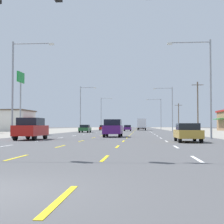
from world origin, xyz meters
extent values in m
plane|color=#4C4C4F|center=(0.00, 66.00, 0.00)|extent=(572.00, 572.00, 0.00)
cube|color=gray|center=(-24.75, 66.00, 0.00)|extent=(28.00, 440.00, 0.01)
cube|color=white|center=(-5.25, 14.50, 0.01)|extent=(0.14, 2.60, 0.01)
cube|color=white|center=(-5.25, 22.00, 0.01)|extent=(0.14, 2.60, 0.01)
cube|color=white|center=(-5.25, 29.50, 0.01)|extent=(0.14, 2.60, 0.01)
cube|color=white|center=(-5.25, 37.00, 0.01)|extent=(0.14, 2.60, 0.01)
cube|color=white|center=(-5.25, 44.50, 0.01)|extent=(0.14, 2.60, 0.01)
cube|color=white|center=(-5.25, 52.00, 0.01)|extent=(0.14, 2.60, 0.01)
cube|color=white|center=(-5.25, 59.50, 0.01)|extent=(0.14, 2.60, 0.01)
cube|color=white|center=(-5.25, 67.00, 0.01)|extent=(0.14, 2.60, 0.01)
cube|color=white|center=(-5.25, 74.50, 0.01)|extent=(0.14, 2.60, 0.01)
cube|color=white|center=(-5.25, 82.00, 0.01)|extent=(0.14, 2.60, 0.01)
cube|color=white|center=(-5.25, 89.50, 0.01)|extent=(0.14, 2.60, 0.01)
cube|color=white|center=(-5.25, 97.00, 0.01)|extent=(0.14, 2.60, 0.01)
cube|color=white|center=(-5.25, 104.50, 0.01)|extent=(0.14, 2.60, 0.01)
cube|color=white|center=(-5.25, 112.00, 0.01)|extent=(0.14, 2.60, 0.01)
cube|color=white|center=(-5.25, 119.50, 0.01)|extent=(0.14, 2.60, 0.01)
cube|color=white|center=(-5.25, 127.00, 0.01)|extent=(0.14, 2.60, 0.01)
cube|color=white|center=(-5.25, 134.50, 0.01)|extent=(0.14, 2.60, 0.01)
cube|color=white|center=(-5.25, 142.00, 0.01)|extent=(0.14, 2.60, 0.01)
cube|color=white|center=(-5.25, 149.50, 0.01)|extent=(0.14, 2.60, 0.01)
cube|color=white|center=(-5.25, 157.00, 0.01)|extent=(0.14, 2.60, 0.01)
cube|color=white|center=(-5.25, 164.50, 0.01)|extent=(0.14, 2.60, 0.01)
cube|color=white|center=(-5.25, 172.00, 0.01)|extent=(0.14, 2.60, 0.01)
cube|color=white|center=(-5.25, 179.50, 0.01)|extent=(0.14, 2.60, 0.01)
cube|color=white|center=(-5.25, 187.00, 0.01)|extent=(0.14, 2.60, 0.01)
cube|color=white|center=(-5.25, 194.50, 0.01)|extent=(0.14, 2.60, 0.01)
cube|color=white|center=(-5.25, 202.00, 0.01)|extent=(0.14, 2.60, 0.01)
cube|color=white|center=(-5.25, 209.50, 0.01)|extent=(0.14, 2.60, 0.01)
cube|color=white|center=(-5.25, 217.00, 0.01)|extent=(0.14, 2.60, 0.01)
cube|color=yellow|center=(-1.75, 7.00, 0.01)|extent=(0.14, 2.60, 0.01)
cube|color=yellow|center=(-1.75, 14.50, 0.01)|extent=(0.14, 2.60, 0.01)
cube|color=yellow|center=(-1.75, 22.00, 0.01)|extent=(0.14, 2.60, 0.01)
cube|color=yellow|center=(-1.75, 29.50, 0.01)|extent=(0.14, 2.60, 0.01)
cube|color=yellow|center=(-1.75, 37.00, 0.01)|extent=(0.14, 2.60, 0.01)
cube|color=yellow|center=(-1.75, 44.50, 0.01)|extent=(0.14, 2.60, 0.01)
cube|color=yellow|center=(-1.75, 52.00, 0.01)|extent=(0.14, 2.60, 0.01)
cube|color=yellow|center=(-1.75, 59.50, 0.01)|extent=(0.14, 2.60, 0.01)
cube|color=yellow|center=(-1.75, 67.00, 0.01)|extent=(0.14, 2.60, 0.01)
cube|color=yellow|center=(-1.75, 74.50, 0.01)|extent=(0.14, 2.60, 0.01)
cube|color=yellow|center=(-1.75, 82.00, 0.01)|extent=(0.14, 2.60, 0.01)
cube|color=yellow|center=(-1.75, 89.50, 0.01)|extent=(0.14, 2.60, 0.01)
cube|color=yellow|center=(-1.75, 97.00, 0.01)|extent=(0.14, 2.60, 0.01)
cube|color=yellow|center=(-1.75, 104.50, 0.01)|extent=(0.14, 2.60, 0.01)
cube|color=yellow|center=(-1.75, 112.00, 0.01)|extent=(0.14, 2.60, 0.01)
cube|color=yellow|center=(-1.75, 119.50, 0.01)|extent=(0.14, 2.60, 0.01)
cube|color=yellow|center=(-1.75, 127.00, 0.01)|extent=(0.14, 2.60, 0.01)
cube|color=yellow|center=(-1.75, 134.50, 0.01)|extent=(0.14, 2.60, 0.01)
cube|color=yellow|center=(-1.75, 142.00, 0.01)|extent=(0.14, 2.60, 0.01)
cube|color=yellow|center=(-1.75, 149.50, 0.01)|extent=(0.14, 2.60, 0.01)
cube|color=yellow|center=(-1.75, 157.00, 0.01)|extent=(0.14, 2.60, 0.01)
cube|color=yellow|center=(-1.75, 164.50, 0.01)|extent=(0.14, 2.60, 0.01)
cube|color=yellow|center=(-1.75, 172.00, 0.01)|extent=(0.14, 2.60, 0.01)
cube|color=yellow|center=(-1.75, 179.50, 0.01)|extent=(0.14, 2.60, 0.01)
cube|color=yellow|center=(-1.75, 187.00, 0.01)|extent=(0.14, 2.60, 0.01)
cube|color=yellow|center=(-1.75, 194.50, 0.01)|extent=(0.14, 2.60, 0.01)
cube|color=yellow|center=(-1.75, 202.00, 0.01)|extent=(0.14, 2.60, 0.01)
cube|color=yellow|center=(-1.75, 209.50, 0.01)|extent=(0.14, 2.60, 0.01)
cube|color=yellow|center=(-1.75, 217.00, 0.01)|extent=(0.14, 2.60, 0.01)
cube|color=yellow|center=(1.75, -0.50, 0.01)|extent=(0.14, 2.60, 0.01)
cube|color=yellow|center=(1.75, 7.00, 0.01)|extent=(0.14, 2.60, 0.01)
cube|color=yellow|center=(1.75, 14.50, 0.01)|extent=(0.14, 2.60, 0.01)
cube|color=yellow|center=(1.75, 22.00, 0.01)|extent=(0.14, 2.60, 0.01)
cube|color=yellow|center=(1.75, 29.50, 0.01)|extent=(0.14, 2.60, 0.01)
cube|color=yellow|center=(1.75, 37.00, 0.01)|extent=(0.14, 2.60, 0.01)
cube|color=yellow|center=(1.75, 44.50, 0.01)|extent=(0.14, 2.60, 0.01)
cube|color=yellow|center=(1.75, 52.00, 0.01)|extent=(0.14, 2.60, 0.01)
cube|color=yellow|center=(1.75, 59.50, 0.01)|extent=(0.14, 2.60, 0.01)
cube|color=yellow|center=(1.75, 67.00, 0.01)|extent=(0.14, 2.60, 0.01)
cube|color=yellow|center=(1.75, 74.50, 0.01)|extent=(0.14, 2.60, 0.01)
cube|color=yellow|center=(1.75, 82.00, 0.01)|extent=(0.14, 2.60, 0.01)
cube|color=yellow|center=(1.75, 89.50, 0.01)|extent=(0.14, 2.60, 0.01)
cube|color=yellow|center=(1.75, 97.00, 0.01)|extent=(0.14, 2.60, 0.01)
cube|color=yellow|center=(1.75, 104.50, 0.01)|extent=(0.14, 2.60, 0.01)
cube|color=yellow|center=(1.75, 112.00, 0.01)|extent=(0.14, 2.60, 0.01)
cube|color=yellow|center=(1.75, 119.50, 0.01)|extent=(0.14, 2.60, 0.01)
cube|color=yellow|center=(1.75, 127.00, 0.01)|extent=(0.14, 2.60, 0.01)
cube|color=yellow|center=(1.75, 134.50, 0.01)|extent=(0.14, 2.60, 0.01)
cube|color=yellow|center=(1.75, 142.00, 0.01)|extent=(0.14, 2.60, 0.01)
cube|color=yellow|center=(1.75, 149.50, 0.01)|extent=(0.14, 2.60, 0.01)
cube|color=yellow|center=(1.75, 157.00, 0.01)|extent=(0.14, 2.60, 0.01)
cube|color=yellow|center=(1.75, 164.50, 0.01)|extent=(0.14, 2.60, 0.01)
cube|color=yellow|center=(1.75, 172.00, 0.01)|extent=(0.14, 2.60, 0.01)
cube|color=yellow|center=(1.75, 179.50, 0.01)|extent=(0.14, 2.60, 0.01)
cube|color=yellow|center=(1.75, 187.00, 0.01)|extent=(0.14, 2.60, 0.01)
cube|color=yellow|center=(1.75, 194.50, 0.01)|extent=(0.14, 2.60, 0.01)
cube|color=yellow|center=(1.75, 202.00, 0.01)|extent=(0.14, 2.60, 0.01)
cube|color=yellow|center=(1.75, 209.50, 0.01)|extent=(0.14, 2.60, 0.01)
cube|color=yellow|center=(1.75, 217.00, 0.01)|extent=(0.14, 2.60, 0.01)
cube|color=white|center=(5.25, 7.00, 0.01)|extent=(0.14, 2.60, 0.01)
cube|color=white|center=(5.25, 14.50, 0.01)|extent=(0.14, 2.60, 0.01)
cube|color=white|center=(5.25, 22.00, 0.01)|extent=(0.14, 2.60, 0.01)
cube|color=white|center=(5.25, 29.50, 0.01)|extent=(0.14, 2.60, 0.01)
cube|color=white|center=(5.25, 37.00, 0.01)|extent=(0.14, 2.60, 0.01)
cube|color=white|center=(5.25, 44.50, 0.01)|extent=(0.14, 2.60, 0.01)
cube|color=white|center=(5.25, 52.00, 0.01)|extent=(0.14, 2.60, 0.01)
cube|color=white|center=(5.25, 59.50, 0.01)|extent=(0.14, 2.60, 0.01)
cube|color=white|center=(5.25, 67.00, 0.01)|extent=(0.14, 2.60, 0.01)
cube|color=white|center=(5.25, 74.50, 0.01)|extent=(0.14, 2.60, 0.01)
cube|color=white|center=(5.25, 82.00, 0.01)|extent=(0.14, 2.60, 0.01)
cube|color=white|center=(5.25, 89.50, 0.01)|extent=(0.14, 2.60, 0.01)
cube|color=white|center=(5.25, 97.00, 0.01)|extent=(0.14, 2.60, 0.01)
cube|color=white|center=(5.25, 104.50, 0.01)|extent=(0.14, 2.60, 0.01)
cube|color=white|center=(5.25, 112.00, 0.01)|extent=(0.14, 2.60, 0.01)
cube|color=white|center=(5.25, 119.50, 0.01)|extent=(0.14, 2.60, 0.01)
cube|color=white|center=(5.25, 127.00, 0.01)|extent=(0.14, 2.60, 0.01)
cube|color=white|center=(5.25, 134.50, 0.01)|extent=(0.14, 2.60, 0.01)
cube|color=white|center=(5.25, 142.00, 0.01)|extent=(0.14, 2.60, 0.01)
cube|color=white|center=(5.25, 149.50, 0.01)|extent=(0.14, 2.60, 0.01)
cube|color=white|center=(5.25, 157.00, 0.01)|extent=(0.14, 2.60, 0.01)
cube|color=white|center=(5.25, 164.50, 0.01)|extent=(0.14, 2.60, 0.01)
cube|color=white|center=(5.25, 172.00, 0.01)|extent=(0.14, 2.60, 0.01)
cube|color=white|center=(5.25, 179.50, 0.01)|extent=(0.14, 2.60, 0.01)
cube|color=white|center=(5.25, 187.00, 0.01)|extent=(0.14, 2.60, 0.01)
cube|color=white|center=(5.25, 194.50, 0.01)|extent=(0.14, 2.60, 0.01)
cube|color=white|center=(5.25, 202.00, 0.01)|extent=(0.14, 2.60, 0.01)
cube|color=white|center=(5.25, 209.50, 0.01)|extent=(0.14, 2.60, 0.01)
cube|color=white|center=(5.25, 217.00, 0.01)|extent=(0.14, 2.60, 0.01)
cube|color=#B28C33|center=(6.83, 21.13, 0.63)|extent=(1.80, 4.50, 0.62)
cube|color=black|center=(6.83, 21.03, 1.20)|extent=(1.62, 2.10, 0.52)
cylinder|color=black|center=(6.06, 22.68, 0.32)|extent=(0.22, 0.64, 0.64)
cylinder|color=black|center=(7.60, 22.68, 0.32)|extent=(0.22, 0.64, 0.64)
cylinder|color=black|center=(6.06, 19.58, 0.32)|extent=(0.22, 0.64, 0.64)
cylinder|color=black|center=(7.60, 19.58, 0.32)|extent=(0.22, 0.64, 0.64)
cube|color=red|center=(-6.77, 24.33, 0.84)|extent=(1.98, 4.90, 0.92)
cube|color=black|center=(-6.77, 24.28, 1.64)|extent=(1.82, 2.70, 0.68)
cylinder|color=black|center=(-7.61, 26.03, 0.38)|extent=(0.26, 0.76, 0.76)
cylinder|color=black|center=(-5.93, 26.03, 0.38)|extent=(0.26, 0.76, 0.76)
cylinder|color=black|center=(-7.61, 22.63, 0.38)|extent=(0.26, 0.76, 0.76)
cylinder|color=black|center=(-5.93, 22.63, 0.38)|extent=(0.26, 0.76, 0.76)
cube|color=#4C196B|center=(0.05, 32.64, 0.84)|extent=(1.98, 4.90, 0.92)
cube|color=black|center=(0.05, 32.59, 1.64)|extent=(1.82, 2.70, 0.68)
cylinder|color=black|center=(-0.79, 34.34, 0.38)|extent=(0.26, 0.76, 0.76)
cylinder|color=black|center=(0.89, 34.34, 0.38)|extent=(0.26, 0.76, 0.76)
cylinder|color=black|center=(-0.79, 30.94, 0.38)|extent=(0.26, 0.76, 0.76)
cylinder|color=black|center=(0.89, 30.94, 0.38)|extent=(0.26, 0.76, 0.76)
cube|color=#235B2D|center=(-7.20, 57.82, 0.63)|extent=(1.80, 4.50, 0.62)
cube|color=black|center=(-7.20, 57.72, 1.20)|extent=(1.62, 2.10, 0.52)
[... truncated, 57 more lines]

